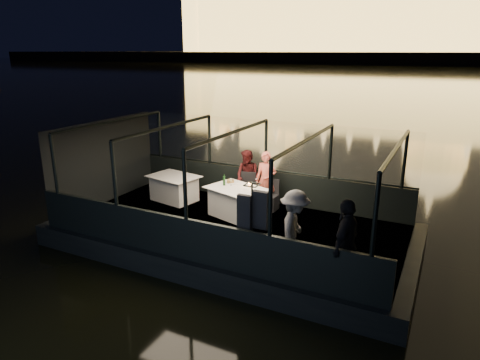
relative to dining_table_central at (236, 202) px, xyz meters
The scene contains 28 objects.
river_water 79.44m from the dining_table_central, 89.87° to the left, with size 500.00×500.00×0.00m, color black.
boat_hull 1.07m from the dining_table_central, 71.95° to the right, with size 8.60×4.40×1.00m, color black.
boat_deck 0.72m from the dining_table_central, 71.95° to the right, with size 8.00×4.00×0.04m, color black.
gunwale_port 1.45m from the dining_table_central, 82.69° to the left, with size 8.00×0.08×0.90m, color black.
gunwale_starboard 2.57m from the dining_table_central, 85.89° to the right, with size 8.00×0.08×0.90m, color black.
cabin_glass_port 1.89m from the dining_table_central, 82.69° to the left, with size 8.00×0.02×1.40m, color #99B2B2, non-canonical shape.
cabin_glass_starboard 2.84m from the dining_table_central, 85.89° to the right, with size 8.00×0.02×1.40m, color #99B2B2, non-canonical shape.
cabin_roof_glass 2.01m from the dining_table_central, 71.95° to the right, with size 8.00×4.00×0.02m, color #99B2B2, non-canonical shape.
end_wall_fore 3.93m from the dining_table_central, behind, with size 0.02×4.00×2.30m, color black, non-canonical shape.
end_wall_aft 4.29m from the dining_table_central, ahead, with size 0.02×4.00×2.30m, color black, non-canonical shape.
canopy_ribs 0.97m from the dining_table_central, 71.95° to the right, with size 8.00×4.00×2.30m, color black, non-canonical shape.
embankment 209.44m from the dining_table_central, 89.95° to the left, with size 400.00×140.00×6.00m, color #423D33.
dining_table_central is the anchor object (origin of this frame).
dining_table_aft 2.17m from the dining_table_central, behind, with size 1.37×0.99×0.72m, color silver.
chair_port_left 0.90m from the dining_table_central, 100.51° to the left, with size 0.41×0.41×0.89m, color black.
chair_port_right 1.03m from the dining_table_central, 55.53° to the left, with size 0.38×0.38×0.81m, color black.
coat_stand 2.81m from the dining_table_central, 56.90° to the right, with size 0.49×0.39×1.77m, color black, non-canonical shape.
person_woman_coral 1.10m from the dining_table_central, 67.34° to the left, with size 0.56×0.37×1.54m, color #ED6A56.
person_man_maroon 1.17m from the dining_table_central, 100.67° to the left, with size 0.72×0.56×1.50m, color #431314.
passenger_stripe 2.94m from the dining_table_central, 40.20° to the right, with size 1.03×0.58×1.59m, color white.
passenger_dark 3.96m from the dining_table_central, 33.55° to the right, with size 0.99×0.41×1.68m, color black.
wine_bottle 0.66m from the dining_table_central, 169.94° to the left, with size 0.06×0.06×0.29m, color #133413.
bread_basket 0.64m from the dining_table_central, 135.91° to the left, with size 0.20×0.20×0.08m, color olive.
amber_candle 0.56m from the dining_table_central, 52.98° to the left, with size 0.05×0.05×0.08m, color orange.
plate_near 0.61m from the dining_table_central, ahead, with size 0.21×0.21×0.01m, color white.
plate_far 0.58m from the dining_table_central, 127.67° to the left, with size 0.26×0.26×0.02m, color white.
wine_glass_white 0.54m from the dining_table_central, 150.94° to the left, with size 0.06×0.06×0.17m, color white, non-canonical shape.
wine_glass_red 0.71m from the dining_table_central, 42.18° to the left, with size 0.07×0.07×0.21m, color silver, non-canonical shape.
Camera 1 is at (4.50, -8.60, 4.61)m, focal length 32.00 mm.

